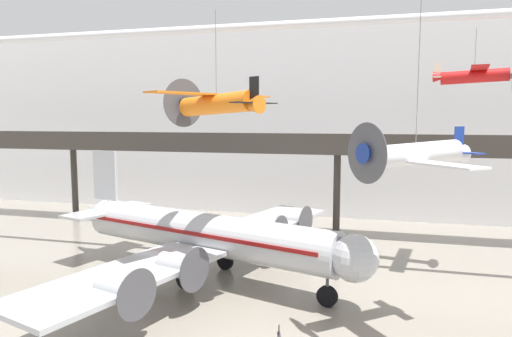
# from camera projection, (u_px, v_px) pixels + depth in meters

# --- Properties ---
(hangar_back_wall) EXTENTS (140.00, 3.00, 22.29)m
(hangar_back_wall) POSITION_uv_depth(u_px,v_px,m) (344.00, 122.00, 53.22)
(hangar_back_wall) COLOR white
(hangar_back_wall) RESTS_ON ground
(mezzanine_walkway) EXTENTS (110.00, 3.20, 10.09)m
(mezzanine_walkway) POSITION_uv_depth(u_px,v_px,m) (337.00, 150.00, 44.02)
(mezzanine_walkway) COLOR #38332D
(mezzanine_walkway) RESTS_ON ground
(ceiling_truss_beam) EXTENTS (120.00, 0.60, 0.60)m
(ceiling_truss_beam) POSITION_uv_depth(u_px,v_px,m) (326.00, 23.00, 32.19)
(ceiling_truss_beam) COLOR silver
(airliner_silver_main) EXTENTS (25.36, 29.47, 8.87)m
(airliner_silver_main) POSITION_uv_depth(u_px,v_px,m) (202.00, 234.00, 32.75)
(airliner_silver_main) COLOR #B7BABF
(airliner_silver_main) RESTS_ON ground
(suspended_plane_white_twin) EXTENTS (6.94, 7.27, 9.44)m
(suspended_plane_white_twin) POSITION_uv_depth(u_px,v_px,m) (415.00, 154.00, 23.14)
(suspended_plane_white_twin) COLOR silver
(suspended_plane_red_highwing) EXTENTS (5.64, 6.86, 4.71)m
(suspended_plane_red_highwing) POSITION_uv_depth(u_px,v_px,m) (474.00, 76.00, 32.70)
(suspended_plane_red_highwing) COLOR red
(suspended_plane_orange_highwing) EXTENTS (7.51, 8.38, 6.99)m
(suspended_plane_orange_highwing) POSITION_uv_depth(u_px,v_px,m) (216.00, 103.00, 27.51)
(suspended_plane_orange_highwing) COLOR orange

